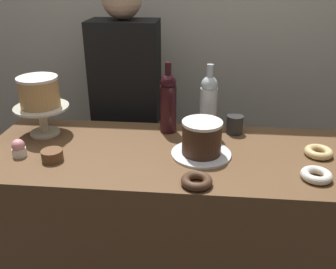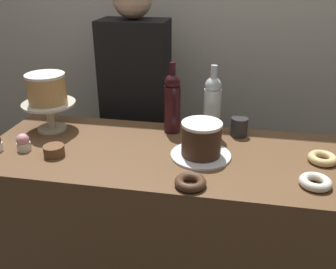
{
  "view_description": "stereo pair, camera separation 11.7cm",
  "coord_description": "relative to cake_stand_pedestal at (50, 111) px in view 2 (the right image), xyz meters",
  "views": [
    {
      "loc": [
        0.13,
        -1.33,
        1.64
      ],
      "look_at": [
        0.0,
        0.0,
        1.02
      ],
      "focal_mm": 38.76,
      "sensor_mm": 36.0,
      "label": 1
    },
    {
      "loc": [
        0.24,
        -1.31,
        1.64
      ],
      "look_at": [
        0.0,
        0.0,
        1.02
      ],
      "focal_mm": 38.76,
      "sensor_mm": 36.0,
      "label": 2
    }
  ],
  "objects": [
    {
      "name": "cake_stand_pedestal",
      "position": [
        0.0,
        0.0,
        0.0
      ],
      "size": [
        0.24,
        0.24,
        0.13
      ],
      "color": "beige",
      "rests_on": "display_counter"
    },
    {
      "name": "silver_serving_platter",
      "position": [
        0.72,
        -0.14,
        -0.09
      ],
      "size": [
        0.24,
        0.24,
        0.01
      ],
      "color": "white",
      "rests_on": "display_counter"
    },
    {
      "name": "back_wall",
      "position": [
        0.58,
        0.75,
        0.27
      ],
      "size": [
        6.0,
        0.05,
        2.6
      ],
      "color": "#BCB7A8",
      "rests_on": "ground_plane"
    },
    {
      "name": "cookie_stack",
      "position": [
        0.13,
        -0.24,
        -0.07
      ],
      "size": [
        0.08,
        0.08,
        0.04
      ],
      "color": "brown",
      "rests_on": "display_counter"
    },
    {
      "name": "cupcake_strawberry",
      "position": [
        -0.01,
        -0.22,
        -0.06
      ],
      "size": [
        0.06,
        0.06,
        0.07
      ],
      "color": "white",
      "rests_on": "display_counter"
    },
    {
      "name": "coffee_cup_ceramic",
      "position": [
        0.87,
        0.09,
        -0.05
      ],
      "size": [
        0.08,
        0.08,
        0.08
      ],
      "color": "#282828",
      "rests_on": "display_counter"
    },
    {
      "name": "display_counter",
      "position": [
        0.58,
        -0.13,
        -0.56
      ],
      "size": [
        1.56,
        0.6,
        0.94
      ],
      "color": "brown",
      "rests_on": "ground_plane"
    },
    {
      "name": "wine_bottle_dark_red",
      "position": [
        0.56,
        0.08,
        0.05
      ],
      "size": [
        0.08,
        0.08,
        0.33
      ],
      "color": "black",
      "rests_on": "display_counter"
    },
    {
      "name": "donut_glazed",
      "position": [
        1.19,
        -0.1,
        -0.08
      ],
      "size": [
        0.11,
        0.11,
        0.03
      ],
      "color": "#E0C17F",
      "rests_on": "display_counter"
    },
    {
      "name": "donut_sugar",
      "position": [
        1.13,
        -0.29,
        -0.08
      ],
      "size": [
        0.11,
        0.11,
        0.03
      ],
      "color": "silver",
      "rests_on": "display_counter"
    },
    {
      "name": "chocolate_round_cake",
      "position": [
        0.72,
        -0.14,
        -0.01
      ],
      "size": [
        0.16,
        0.16,
        0.14
      ],
      "color": "#3D2619",
      "rests_on": "silver_serving_platter"
    },
    {
      "name": "donut_chocolate",
      "position": [
        0.7,
        -0.37,
        -0.08
      ],
      "size": [
        0.11,
        0.11,
        0.03
      ],
      "color": "#472D1E",
      "rests_on": "display_counter"
    },
    {
      "name": "white_layer_cake",
      "position": [
        0.0,
        0.0,
        0.11
      ],
      "size": [
        0.18,
        0.18,
        0.13
      ],
      "color": "tan",
      "rests_on": "cake_stand_pedestal"
    },
    {
      "name": "wine_bottle_clear",
      "position": [
        0.74,
        0.06,
        0.05
      ],
      "size": [
        0.08,
        0.08,
        0.33
      ],
      "color": "#B2BCC1",
      "rests_on": "display_counter"
    },
    {
      "name": "barista_figure",
      "position": [
        0.3,
        0.41,
        -0.2
      ],
      "size": [
        0.36,
        0.22,
        1.6
      ],
      "color": "black",
      "rests_on": "ground_plane"
    }
  ]
}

